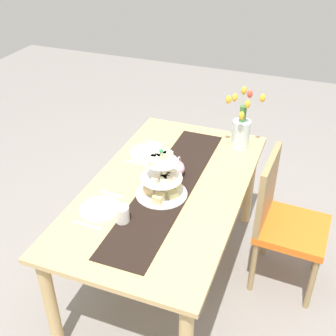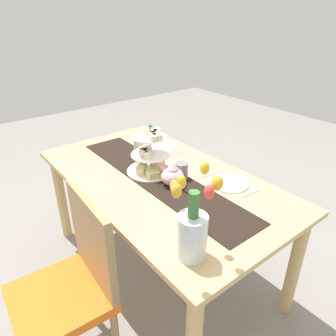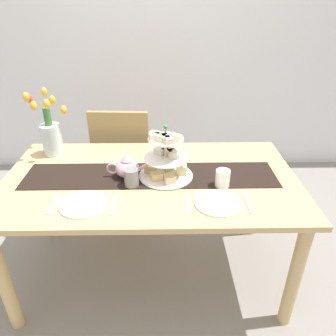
{
  "view_description": "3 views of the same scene",
  "coord_description": "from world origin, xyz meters",
  "px_view_note": "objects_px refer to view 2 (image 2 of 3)",
  "views": [
    {
      "loc": [
        1.94,
        0.75,
        2.21
      ],
      "look_at": [
        -0.08,
        -0.02,
        0.8
      ],
      "focal_mm": 45.86,
      "sensor_mm": 36.0,
      "label": 1
    },
    {
      "loc": [
        -1.33,
        0.97,
        1.63
      ],
      "look_at": [
        0.02,
        -0.08,
        0.75
      ],
      "focal_mm": 33.3,
      "sensor_mm": 36.0,
      "label": 2
    },
    {
      "loc": [
        0.07,
        -1.53,
        1.63
      ],
      "look_at": [
        0.1,
        0.02,
        0.77
      ],
      "focal_mm": 34.06,
      "sensor_mm": 36.0,
      "label": 3
    }
  ],
  "objects_px": {
    "dining_table": "(160,191)",
    "teapot": "(173,176)",
    "dinner_plate_right": "(161,148)",
    "fork_left": "(249,194)",
    "fork_right": "(174,154)",
    "tiered_cake_stand": "(151,156)",
    "dinner_plate_left": "(229,183)",
    "mug_grey": "(182,170)",
    "mug_white_text": "(139,146)",
    "tulip_vase": "(193,228)",
    "knife_right": "(150,142)",
    "chair_left": "(73,281)",
    "knife_left": "(211,174)"
  },
  "relations": [
    {
      "from": "dining_table",
      "to": "teapot",
      "type": "bearing_deg",
      "value": 180.0
    },
    {
      "from": "teapot",
      "to": "dinner_plate_right",
      "type": "distance_m",
      "value": 0.54
    },
    {
      "from": "dining_table",
      "to": "fork_left",
      "type": "height_order",
      "value": "fork_left"
    },
    {
      "from": "fork_right",
      "to": "tiered_cake_stand",
      "type": "bearing_deg",
      "value": 111.53
    },
    {
      "from": "tiered_cake_stand",
      "to": "dinner_plate_left",
      "type": "distance_m",
      "value": 0.49
    },
    {
      "from": "teapot",
      "to": "mug_grey",
      "type": "distance_m",
      "value": 0.1
    },
    {
      "from": "dining_table",
      "to": "fork_right",
      "type": "bearing_deg",
      "value": -54.36
    },
    {
      "from": "teapot",
      "to": "mug_grey",
      "type": "height_order",
      "value": "teapot"
    },
    {
      "from": "dining_table",
      "to": "dinner_plate_left",
      "type": "height_order",
      "value": "dinner_plate_left"
    },
    {
      "from": "tiered_cake_stand",
      "to": "mug_white_text",
      "type": "distance_m",
      "value": 0.32
    },
    {
      "from": "tulip_vase",
      "to": "fork_left",
      "type": "distance_m",
      "value": 0.6
    },
    {
      "from": "teapot",
      "to": "mug_white_text",
      "type": "xyz_separation_m",
      "value": [
        0.51,
        -0.11,
        -0.01
      ]
    },
    {
      "from": "fork_right",
      "to": "mug_grey",
      "type": "bearing_deg",
      "value": 148.94
    },
    {
      "from": "dinner_plate_right",
      "to": "mug_white_text",
      "type": "relative_size",
      "value": 2.42
    },
    {
      "from": "knife_right",
      "to": "mug_white_text",
      "type": "xyz_separation_m",
      "value": [
        -0.1,
        0.16,
        0.04
      ]
    },
    {
      "from": "chair_left",
      "to": "knife_left",
      "type": "distance_m",
      "value": 0.97
    },
    {
      "from": "chair_left",
      "to": "tiered_cake_stand",
      "type": "relative_size",
      "value": 2.99
    },
    {
      "from": "fork_right",
      "to": "fork_left",
      "type": "bearing_deg",
      "value": 180.0
    },
    {
      "from": "tiered_cake_stand",
      "to": "teapot",
      "type": "xyz_separation_m",
      "value": [
        -0.21,
        -0.0,
        -0.04
      ]
    },
    {
      "from": "dinner_plate_right",
      "to": "mug_white_text",
      "type": "bearing_deg",
      "value": 73.89
    },
    {
      "from": "fork_right",
      "to": "knife_right",
      "type": "height_order",
      "value": "same"
    },
    {
      "from": "fork_left",
      "to": "mug_white_text",
      "type": "relative_size",
      "value": 1.58
    },
    {
      "from": "dinner_plate_right",
      "to": "dinner_plate_left",
      "type": "bearing_deg",
      "value": 180.0
    },
    {
      "from": "fork_left",
      "to": "tiered_cake_stand",
      "type": "bearing_deg",
      "value": 26.1
    },
    {
      "from": "dining_table",
      "to": "knife_right",
      "type": "relative_size",
      "value": 9.57
    },
    {
      "from": "dining_table",
      "to": "chair_left",
      "type": "xyz_separation_m",
      "value": [
        -0.23,
        0.68,
        -0.12
      ]
    },
    {
      "from": "dinner_plate_right",
      "to": "knife_right",
      "type": "relative_size",
      "value": 1.35
    },
    {
      "from": "knife_left",
      "to": "tiered_cake_stand",
      "type": "bearing_deg",
      "value": 46.32
    },
    {
      "from": "tiered_cake_stand",
      "to": "teapot",
      "type": "height_order",
      "value": "tiered_cake_stand"
    },
    {
      "from": "teapot",
      "to": "mug_grey",
      "type": "xyz_separation_m",
      "value": [
        0.03,
        -0.09,
        -0.01
      ]
    },
    {
      "from": "dining_table",
      "to": "teapot",
      "type": "distance_m",
      "value": 0.2
    },
    {
      "from": "fork_left",
      "to": "mug_grey",
      "type": "xyz_separation_m",
      "value": [
        0.36,
        0.17,
        0.05
      ]
    },
    {
      "from": "dinner_plate_right",
      "to": "tulip_vase",
      "type": "bearing_deg",
      "value": 149.48
    },
    {
      "from": "mug_white_text",
      "to": "tiered_cake_stand",
      "type": "bearing_deg",
      "value": 160.17
    },
    {
      "from": "mug_grey",
      "to": "tulip_vase",
      "type": "bearing_deg",
      "value": 143.3
    },
    {
      "from": "chair_left",
      "to": "knife_right",
      "type": "bearing_deg",
      "value": -52.87
    },
    {
      "from": "tiered_cake_stand",
      "to": "fork_left",
      "type": "height_order",
      "value": "tiered_cake_stand"
    },
    {
      "from": "chair_left",
      "to": "tulip_vase",
      "type": "bearing_deg",
      "value": -135.62
    },
    {
      "from": "teapot",
      "to": "fork_right",
      "type": "height_order",
      "value": "teapot"
    },
    {
      "from": "tiered_cake_stand",
      "to": "mug_grey",
      "type": "bearing_deg",
      "value": -152.46
    },
    {
      "from": "dinner_plate_right",
      "to": "dining_table",
      "type": "bearing_deg",
      "value": 141.61
    },
    {
      "from": "chair_left",
      "to": "dinner_plate_right",
      "type": "distance_m",
      "value": 1.13
    },
    {
      "from": "tulip_vase",
      "to": "fork_right",
      "type": "xyz_separation_m",
      "value": [
        0.81,
        -0.56,
        -0.14
      ]
    },
    {
      "from": "tiered_cake_stand",
      "to": "knife_left",
      "type": "distance_m",
      "value": 0.38
    },
    {
      "from": "fork_right",
      "to": "knife_right",
      "type": "bearing_deg",
      "value": 0.0
    },
    {
      "from": "tulip_vase",
      "to": "teapot",
      "type": "bearing_deg",
      "value": -31.1
    },
    {
      "from": "knife_left",
      "to": "mug_grey",
      "type": "height_order",
      "value": "mug_grey"
    },
    {
      "from": "teapot",
      "to": "dinner_plate_right",
      "type": "height_order",
      "value": "teapot"
    },
    {
      "from": "dining_table",
      "to": "mug_white_text",
      "type": "relative_size",
      "value": 17.13
    },
    {
      "from": "chair_left",
      "to": "fork_right",
      "type": "relative_size",
      "value": 6.07
    }
  ]
}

